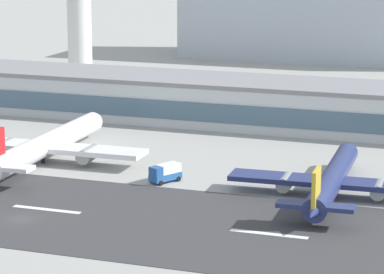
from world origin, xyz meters
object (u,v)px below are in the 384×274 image
(distant_hotel_block, at_px, (322,8))
(service_box_truck_2, at_px, (165,172))
(terminal_building, at_px, (252,102))
(airliner_gold_tail_gate_1, at_px, (331,182))
(airliner_red_tail_gate_0, at_px, (43,146))

(distant_hotel_block, bearing_deg, service_box_truck_2, -87.92)
(terminal_building, height_order, distant_hotel_block, distant_hotel_block)
(service_box_truck_2, bearing_deg, distant_hotel_block, -149.81)
(airliner_gold_tail_gate_1, xyz_separation_m, service_box_truck_2, (-29.94, 0.23, -1.14))
(terminal_building, relative_size, airliner_red_tail_gate_0, 3.91)
(distant_hotel_block, bearing_deg, airliner_red_tail_gate_0, -97.69)
(distant_hotel_block, xyz_separation_m, airliner_gold_tail_gate_1, (35.84, -162.45, -14.11))
(airliner_gold_tail_gate_1, bearing_deg, service_box_truck_2, 86.75)
(terminal_building, xyz_separation_m, airliner_red_tail_gate_0, (-28.25, -47.41, -1.89))
(distant_hotel_block, bearing_deg, terminal_building, -86.33)
(terminal_building, height_order, service_box_truck_2, terminal_building)
(terminal_building, relative_size, airliner_gold_tail_gate_1, 4.38)
(terminal_building, relative_size, distant_hotel_block, 2.10)
(airliner_gold_tail_gate_1, bearing_deg, distant_hotel_block, 9.64)
(service_box_truck_2, bearing_deg, terminal_building, -153.13)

